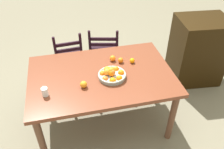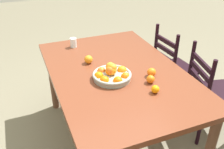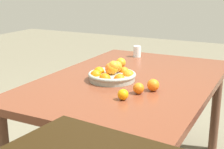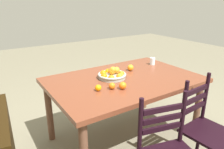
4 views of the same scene
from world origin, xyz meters
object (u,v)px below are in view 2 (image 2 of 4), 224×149
orange_loose_2 (152,72)px  dining_table (117,80)px  fruit_bowl (112,74)px  orange_loose_3 (155,89)px  drinking_glass (73,43)px  chair_near_window (210,93)px  chair_by_cabinet (172,69)px  orange_loose_1 (88,59)px  orange_loose_0 (151,79)px

orange_loose_2 → dining_table: bearing=-129.6°
dining_table → orange_loose_2: orange_loose_2 is taller
fruit_bowl → orange_loose_3: 0.37m
fruit_bowl → orange_loose_2: 0.32m
fruit_bowl → drinking_glass: (-0.72, -0.13, 0.01)m
chair_near_window → drinking_glass: (-0.82, -1.10, 0.37)m
dining_table → drinking_glass: 0.67m
drinking_glass → chair_by_cabinet: bearing=74.3°
chair_by_cabinet → orange_loose_1: 1.06m
orange_loose_1 → orange_loose_2: 0.58m
fruit_bowl → orange_loose_1: 0.34m
dining_table → orange_loose_1: 0.31m
fruit_bowl → orange_loose_2: bearing=75.3°
orange_loose_0 → orange_loose_3: (0.13, -0.04, -0.00)m
chair_by_cabinet → drinking_glass: (-0.29, -1.03, 0.37)m
dining_table → fruit_bowl: bearing=-39.4°
orange_loose_0 → orange_loose_3: orange_loose_0 is taller
chair_near_window → fruit_bowl: 1.04m
chair_near_window → orange_loose_2: chair_near_window is taller
orange_loose_2 → orange_loose_0: bearing=-33.6°
chair_by_cabinet → dining_table: bearing=108.1°
orange_loose_1 → orange_loose_3: orange_loose_1 is taller
dining_table → drinking_glass: drinking_glass is taller
chair_by_cabinet → fruit_bowl: bearing=111.8°
chair_by_cabinet → fruit_bowl: (0.43, -0.90, 0.36)m
orange_loose_2 → orange_loose_3: size_ratio=1.20×
fruit_bowl → chair_near_window: bearing=83.9°
orange_loose_2 → chair_by_cabinet: bearing=131.3°
chair_near_window → orange_loose_3: (0.20, -0.75, 0.36)m
chair_by_cabinet → fruit_bowl: size_ratio=3.01×
orange_loose_2 → drinking_glass: (-0.80, -0.44, 0.01)m
orange_loose_0 → orange_loose_1: bearing=-144.7°
chair_by_cabinet → orange_loose_2: 0.86m
chair_by_cabinet → fruit_bowl: chair_by_cabinet is taller
fruit_bowl → orange_loose_0: fruit_bowl is taller
dining_table → orange_loose_2: 0.32m
orange_loose_1 → dining_table: bearing=39.0°
chair_by_cabinet → drinking_glass: 1.13m
orange_loose_2 → orange_loose_1: bearing=-135.2°
dining_table → orange_loose_0: orange_loose_0 is taller
chair_by_cabinet → orange_loose_3: bearing=133.4°
chair_near_window → orange_loose_3: bearing=118.3°
chair_near_window → chair_by_cabinet: chair_by_cabinet is taller
chair_near_window → orange_loose_0: chair_near_window is taller
dining_table → orange_loose_2: (0.19, 0.23, 0.12)m
dining_table → orange_loose_1: orange_loose_1 is taller
orange_loose_0 → fruit_bowl: bearing=-123.2°
orange_loose_0 → orange_loose_1: orange_loose_1 is taller
dining_table → chair_near_window: bearing=76.8°
drinking_glass → fruit_bowl: bearing=10.1°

